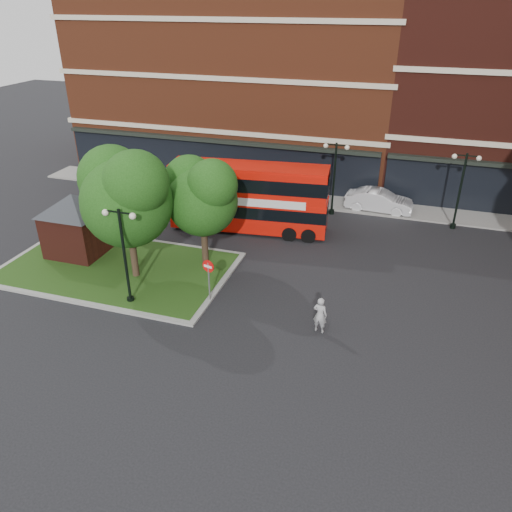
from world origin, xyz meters
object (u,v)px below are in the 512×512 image
(bus, at_px, (249,193))
(car_silver, at_px, (232,186))
(car_white, at_px, (379,201))
(woman, at_px, (320,315))

(bus, xyz_separation_m, car_silver, (-3.29, 5.74, -1.86))
(car_white, bearing_deg, car_silver, 93.15)
(woman, bearing_deg, car_silver, -47.75)
(bus, distance_m, car_white, 9.75)
(car_white, bearing_deg, bus, 129.89)
(woman, bearing_deg, car_white, -84.77)
(bus, distance_m, car_silver, 6.87)
(car_silver, bearing_deg, bus, -144.70)
(woman, height_order, car_silver, woman)
(woman, xyz_separation_m, car_silver, (-9.81, 15.31, -0.25))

